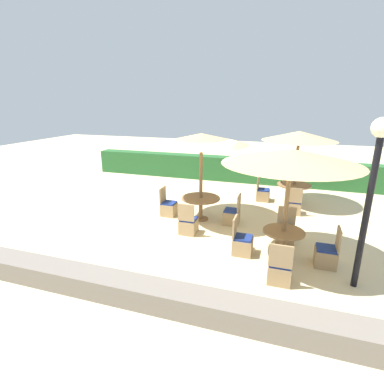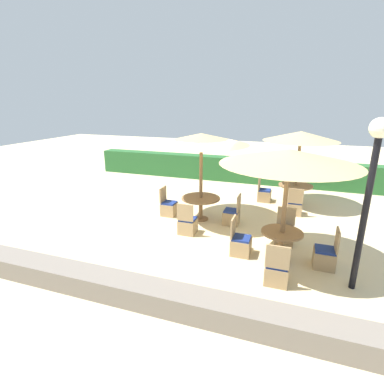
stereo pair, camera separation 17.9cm
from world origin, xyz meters
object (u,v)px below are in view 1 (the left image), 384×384
(lamp_post, at_px, (374,172))
(round_table_front_right, at_px, (283,238))
(patio_chair_center_south, at_px, (188,225))
(parasol_center, at_px, (201,139))
(parasol_back_right, at_px, (299,136))
(patio_chair_front_right_east, at_px, (327,255))
(parasol_front_right, at_px, (291,157))
(patio_chair_center_west, at_px, (168,208))
(patio_chair_front_right_west, at_px, (242,244))
(patio_chair_center_east, at_px, (232,216))
(round_table_back_right, at_px, (294,188))
(patio_chair_back_right_south, at_px, (294,206))
(patio_chair_front_right_south, at_px, (279,271))
(patio_chair_front_right_north, at_px, (285,233))
(round_table_center, at_px, (201,202))
(patio_chair_back_right_west, at_px, (263,194))

(lamp_post, bearing_deg, round_table_front_right, 156.48)
(lamp_post, bearing_deg, patio_chair_center_south, 161.67)
(parasol_center, bearing_deg, parasol_back_right, 41.44)
(patio_chair_center_south, bearing_deg, patio_chair_front_right_east, -10.71)
(patio_chair_center_south, height_order, parasol_front_right, parasol_front_right)
(patio_chair_center_west, relative_size, patio_chair_front_right_west, 1.00)
(parasol_back_right, distance_m, patio_chair_center_east, 3.72)
(round_table_back_right, bearing_deg, round_table_front_right, -93.05)
(patio_chair_back_right_south, relative_size, round_table_front_right, 0.99)
(parasol_center, xyz_separation_m, patio_chair_center_west, (-1.09, -0.00, -2.24))
(lamp_post, relative_size, round_table_front_right, 3.54)
(patio_chair_front_right_east, bearing_deg, round_table_front_right, 91.87)
(parasol_back_right, bearing_deg, round_table_back_right, 180.00)
(lamp_post, bearing_deg, patio_chair_center_west, 154.18)
(round_table_back_right, height_order, patio_chair_front_right_south, patio_chair_front_right_south)
(parasol_back_right, bearing_deg, patio_chair_center_south, -128.03)
(parasol_center, bearing_deg, lamp_post, -31.69)
(parasol_front_right, bearing_deg, patio_chair_back_right_south, 85.52)
(patio_chair_center_south, height_order, patio_chair_front_right_west, same)
(round_table_back_right, xyz_separation_m, patio_chair_front_right_north, (-0.18, -3.29, -0.33))
(patio_chair_center_south, relative_size, patio_chair_front_right_south, 1.00)
(patio_chair_center_south, xyz_separation_m, patio_chair_front_right_east, (3.51, -0.66, 0.00))
(parasol_center, distance_m, patio_chair_center_east, 2.46)
(patio_chair_back_right_south, distance_m, patio_chair_center_south, 3.77)
(round_table_center, xyz_separation_m, patio_chair_front_right_south, (2.50, -2.78, -0.32))
(parasol_front_right, height_order, patio_chair_front_right_north, parasol_front_right)
(patio_chair_front_right_west, bearing_deg, patio_chair_front_right_south, 43.59)
(patio_chair_back_right_south, bearing_deg, parasol_back_right, 91.48)
(patio_chair_front_right_east, bearing_deg, patio_chair_front_right_north, 44.86)
(patio_chair_center_west, xyz_separation_m, patio_chair_center_south, (1.06, -1.12, 0.00))
(patio_chair_back_right_south, xyz_separation_m, parasol_center, (-2.77, -1.40, 2.24))
(patio_chair_front_right_west, height_order, patio_chair_front_right_south, same)
(patio_chair_center_east, distance_m, patio_chair_front_right_east, 3.02)
(patio_chair_front_right_north, distance_m, patio_chair_front_right_east, 1.30)
(round_table_center, bearing_deg, patio_chair_center_west, -179.93)
(patio_chair_back_right_south, height_order, patio_chair_center_west, same)
(parasol_center, bearing_deg, patio_chair_center_south, -91.41)
(patio_chair_back_right_west, bearing_deg, patio_chair_center_east, -14.81)
(parasol_front_right, relative_size, patio_chair_front_right_east, 3.18)
(parasol_back_right, relative_size, round_table_back_right, 2.22)
(lamp_post, relative_size, patio_chair_back_right_west, 3.57)
(parasol_back_right, relative_size, patio_chair_back_right_south, 2.79)
(round_table_back_right, relative_size, parasol_front_right, 0.40)
(parasol_center, height_order, patio_chair_front_right_south, parasol_center)
(parasol_center, xyz_separation_m, patio_chair_front_right_north, (2.57, -0.87, -2.24))
(patio_chair_front_right_west, bearing_deg, lamp_post, 75.20)
(patio_chair_center_east, bearing_deg, lamp_post, -128.98)
(round_table_front_right, distance_m, patio_chair_front_right_east, 1.00)
(parasol_back_right, relative_size, patio_chair_front_right_west, 2.79)
(round_table_center, distance_m, patio_chair_front_right_east, 3.92)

